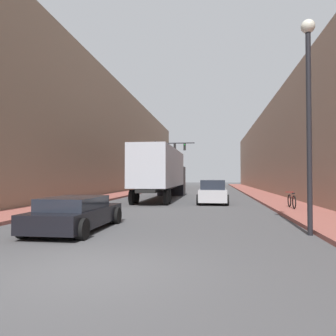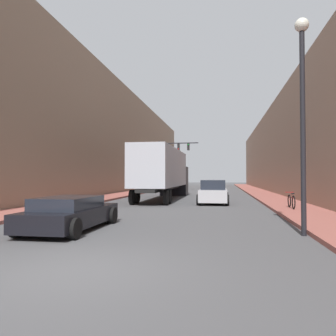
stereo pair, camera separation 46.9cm
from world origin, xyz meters
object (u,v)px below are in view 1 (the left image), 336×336
traffic_signal_gantry (165,156)px  street_lamp (309,96)px  sedan_car (76,213)px  semi_truck (162,171)px  suv_car (213,192)px  parked_bicycle (292,201)px

traffic_signal_gantry → street_lamp: bearing=-73.5°
sedan_car → street_lamp: street_lamp is taller
semi_truck → traffic_signal_gantry: (-2.18, 16.10, 2.35)m
suv_car → traffic_signal_gantry: size_ratio=0.69×
traffic_signal_gantry → street_lamp: (9.42, -31.77, -0.22)m
sedan_car → suv_car: size_ratio=1.03×
semi_truck → suv_car: size_ratio=3.05×
traffic_signal_gantry → parked_bicycle: bearing=-66.3°
traffic_signal_gantry → street_lamp: size_ratio=0.95×
semi_truck → parked_bicycle: bearing=-43.7°
suv_car → traffic_signal_gantry: traffic_signal_gantry is taller
sedan_car → traffic_signal_gantry: (-1.67, 31.85, 4.07)m
suv_car → semi_truck: bearing=137.9°
sedan_car → traffic_signal_gantry: bearing=93.0°
semi_truck → traffic_signal_gantry: traffic_signal_gantry is taller
suv_car → traffic_signal_gantry: 21.15m
suv_car → parked_bicycle: (4.27, -4.29, -0.24)m
suv_car → street_lamp: bearing=-75.4°
parked_bicycle → street_lamp: bearing=-98.6°
semi_truck → parked_bicycle: size_ratio=7.58×
semi_truck → sedan_car: size_ratio=2.96×
traffic_signal_gantry → sedan_car: bearing=-87.0°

